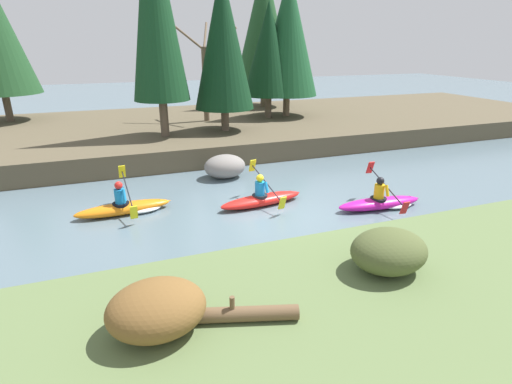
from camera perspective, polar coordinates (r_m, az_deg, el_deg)
name	(u,v)px	position (r m, az deg, el deg)	size (l,w,h in m)	color
ground_plane	(270,214)	(11.73, 1.99, -3.12)	(90.00, 90.00, 0.00)	slate
riverbank_near	(411,336)	(7.19, 21.24, -18.62)	(44.00, 6.39, 0.65)	#5B7042
riverbank_far	(194,130)	(21.41, -8.91, 8.78)	(44.00, 11.49, 0.87)	brown
conifer_tree_left	(155,0)	(17.82, -14.29, 25.04)	(2.35, 2.35, 9.31)	brown
conifer_tree_mid_left	(223,40)	(18.53, -4.74, 20.80)	(2.67, 2.67, 6.89)	brown
conifer_tree_centre	(269,50)	(21.91, 1.83, 19.68)	(2.68, 2.68, 5.87)	brown
conifer_tree_mid_right	(288,35)	(22.51, 4.62, 21.51)	(3.27, 3.27, 7.35)	brown
conifer_tree_right	(264,22)	(26.13, 1.12, 23.15)	(3.47, 3.47, 8.53)	brown
bare_tree_mid_upstream	(205,75)	(21.17, -7.26, 16.19)	(2.72, 2.68, 4.85)	brown
shrub_clump_nearest	(157,309)	(6.27, -14.02, -15.89)	(1.47, 1.22, 0.79)	brown
shrub_clump_second	(389,251)	(7.95, 18.43, -8.00)	(1.48, 1.24, 0.80)	#4C562D
kayaker_lead	(383,202)	(12.64, 17.65, -1.37)	(2.79, 2.07, 1.20)	#C61999
kayaker_middle	(262,198)	(12.26, 0.86, -0.92)	(2.80, 2.07, 1.20)	red
kayaker_trailing	(127,207)	(12.29, -17.91, -2.03)	(2.79, 2.07, 1.20)	orange
boulder_midstream	(225,166)	(14.78, -4.47, 3.67)	(1.54, 1.20, 0.87)	gray
driftwood_log	(220,315)	(6.46, -5.23, -17.07)	(2.42, 0.94, 0.44)	brown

